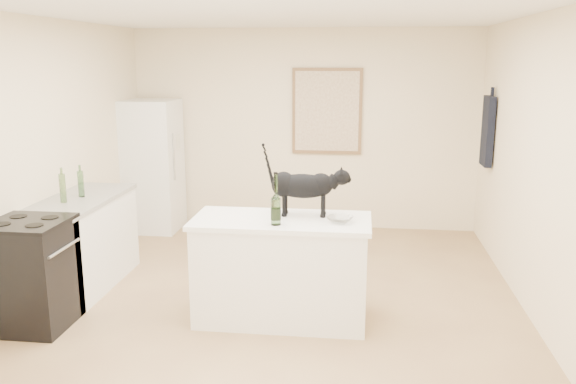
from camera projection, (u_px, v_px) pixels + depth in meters
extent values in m
plane|color=tan|center=(274.00, 308.00, 5.36)|extent=(5.50, 5.50, 0.00)
plane|color=white|center=(272.00, 10.00, 4.79)|extent=(5.50, 5.50, 0.00)
plane|color=beige|center=(304.00, 130.00, 7.74)|extent=(4.50, 0.00, 4.50)
plane|color=beige|center=(173.00, 287.00, 2.41)|extent=(4.50, 0.00, 4.50)
plane|color=beige|center=(28.00, 162.00, 5.35)|extent=(0.00, 5.50, 5.50)
plane|color=beige|center=(546.00, 173.00, 4.80)|extent=(0.00, 5.50, 5.50)
cube|color=white|center=(282.00, 271.00, 5.06)|extent=(1.44, 0.67, 0.86)
cube|color=white|center=(281.00, 221.00, 4.96)|extent=(1.50, 0.70, 0.04)
cube|color=white|center=(82.00, 245.00, 5.79)|extent=(0.60, 1.40, 0.86)
cube|color=gray|center=(78.00, 200.00, 5.69)|extent=(0.62, 1.44, 0.04)
cube|color=black|center=(32.00, 275.00, 4.92)|extent=(0.60, 0.60, 0.90)
cube|color=white|center=(152.00, 166.00, 7.68)|extent=(0.68, 0.68, 1.70)
cube|color=brown|center=(327.00, 111.00, 7.62)|extent=(0.90, 0.03, 1.10)
cube|color=beige|center=(327.00, 111.00, 7.60)|extent=(0.82, 0.00, 1.02)
cube|color=black|center=(488.00, 131.00, 6.77)|extent=(0.08, 0.34, 0.80)
cylinder|color=#315D25|center=(276.00, 202.00, 4.73)|extent=(0.11, 0.11, 0.38)
imported|color=silver|center=(340.00, 220.00, 4.83)|extent=(0.26, 0.26, 0.05)
cube|color=beige|center=(177.00, 142.00, 7.58)|extent=(0.04, 0.14, 0.19)
cylinder|color=#1A4F1F|center=(81.00, 184.00, 5.72)|extent=(0.06, 0.06, 0.25)
cylinder|color=#2F5E20|center=(63.00, 188.00, 5.49)|extent=(0.06, 0.06, 0.27)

